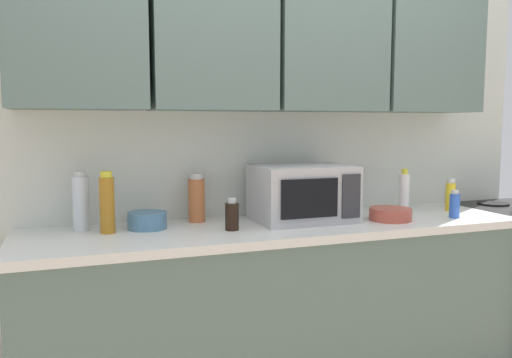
{
  "coord_description": "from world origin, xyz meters",
  "views": [
    {
      "loc": [
        -0.95,
        -2.6,
        1.39
      ],
      "look_at": [
        -0.11,
        -0.25,
        1.12
      ],
      "focal_mm": 36.35,
      "sensor_mm": 36.0,
      "label": 1
    }
  ],
  "objects_px": {
    "bottle_yellow_mustard": "(450,195)",
    "bottle_amber_vinegar": "(107,203)",
    "bottle_clear_tall": "(81,202)",
    "bottle_soy_dark": "(232,216)",
    "bottle_spice_jar": "(197,199)",
    "microwave": "(303,193)",
    "bottle_blue_cleaner": "(455,205)",
    "bowl_mixing_large": "(390,214)",
    "bottle_white_jar": "(404,193)",
    "bowl_ceramic_small": "(147,220)"
  },
  "relations": [
    {
      "from": "bottle_yellow_mustard",
      "to": "bottle_clear_tall",
      "type": "relative_size",
      "value": 0.66
    },
    {
      "from": "microwave",
      "to": "bottle_spice_jar",
      "type": "distance_m",
      "value": 0.53
    },
    {
      "from": "bottle_white_jar",
      "to": "microwave",
      "type": "bearing_deg",
      "value": 179.69
    },
    {
      "from": "bottle_soy_dark",
      "to": "bottle_amber_vinegar",
      "type": "height_order",
      "value": "bottle_amber_vinegar"
    },
    {
      "from": "bottle_soy_dark",
      "to": "bowl_mixing_large",
      "type": "bearing_deg",
      "value": -2.72
    },
    {
      "from": "microwave",
      "to": "bottle_soy_dark",
      "type": "bearing_deg",
      "value": -165.54
    },
    {
      "from": "bottle_soy_dark",
      "to": "bowl_ceramic_small",
      "type": "xyz_separation_m",
      "value": [
        -0.36,
        0.16,
        -0.03
      ]
    },
    {
      "from": "bottle_clear_tall",
      "to": "bottle_yellow_mustard",
      "type": "bearing_deg",
      "value": -3.8
    },
    {
      "from": "bottle_amber_vinegar",
      "to": "bottle_spice_jar",
      "type": "bearing_deg",
      "value": 16.14
    },
    {
      "from": "bottle_soy_dark",
      "to": "bottle_blue_cleaner",
      "type": "height_order",
      "value": "bottle_soy_dark"
    },
    {
      "from": "bowl_ceramic_small",
      "to": "bowl_mixing_large",
      "type": "height_order",
      "value": "bowl_ceramic_small"
    },
    {
      "from": "bottle_white_jar",
      "to": "bowl_mixing_large",
      "type": "xyz_separation_m",
      "value": [
        -0.18,
        -0.14,
        -0.08
      ]
    },
    {
      "from": "bottle_white_jar",
      "to": "bottle_amber_vinegar",
      "type": "height_order",
      "value": "bottle_amber_vinegar"
    },
    {
      "from": "bottle_white_jar",
      "to": "bottle_blue_cleaner",
      "type": "relative_size",
      "value": 1.69
    },
    {
      "from": "bottle_clear_tall",
      "to": "microwave",
      "type": "bearing_deg",
      "value": -6.48
    },
    {
      "from": "bowl_ceramic_small",
      "to": "bowl_mixing_large",
      "type": "relative_size",
      "value": 0.85
    },
    {
      "from": "bottle_white_jar",
      "to": "bottle_blue_cleaner",
      "type": "bearing_deg",
      "value": -48.19
    },
    {
      "from": "microwave",
      "to": "bottle_spice_jar",
      "type": "xyz_separation_m",
      "value": [
        -0.51,
        0.15,
        -0.02
      ]
    },
    {
      "from": "bottle_white_jar",
      "to": "bottle_yellow_mustard",
      "type": "bearing_deg",
      "value": -1.34
    },
    {
      "from": "microwave",
      "to": "bottle_clear_tall",
      "type": "xyz_separation_m",
      "value": [
        -1.05,
        0.12,
        -0.01
      ]
    },
    {
      "from": "bottle_blue_cleaner",
      "to": "bottle_soy_dark",
      "type": "bearing_deg",
      "value": 175.49
    },
    {
      "from": "microwave",
      "to": "bottle_yellow_mustard",
      "type": "height_order",
      "value": "microwave"
    },
    {
      "from": "bottle_soy_dark",
      "to": "bowl_mixing_large",
      "type": "relative_size",
      "value": 0.7
    },
    {
      "from": "bottle_soy_dark",
      "to": "bottle_amber_vinegar",
      "type": "bearing_deg",
      "value": 166.78
    },
    {
      "from": "bottle_white_jar",
      "to": "bottle_blue_cleaner",
      "type": "height_order",
      "value": "bottle_white_jar"
    },
    {
      "from": "microwave",
      "to": "bowl_ceramic_small",
      "type": "distance_m",
      "value": 0.78
    },
    {
      "from": "bottle_soy_dark",
      "to": "bottle_yellow_mustard",
      "type": "relative_size",
      "value": 0.82
    },
    {
      "from": "bottle_soy_dark",
      "to": "bottle_amber_vinegar",
      "type": "xyz_separation_m",
      "value": [
        -0.54,
        0.13,
        0.07
      ]
    },
    {
      "from": "bottle_soy_dark",
      "to": "bottle_spice_jar",
      "type": "bearing_deg",
      "value": 112.56
    },
    {
      "from": "bottle_white_jar",
      "to": "bowl_ceramic_small",
      "type": "distance_m",
      "value": 1.37
    },
    {
      "from": "microwave",
      "to": "bottle_soy_dark",
      "type": "height_order",
      "value": "microwave"
    },
    {
      "from": "bottle_yellow_mustard",
      "to": "bottle_amber_vinegar",
      "type": "distance_m",
      "value": 1.86
    },
    {
      "from": "microwave",
      "to": "bottle_blue_cleaner",
      "type": "relative_size",
      "value": 3.32
    },
    {
      "from": "microwave",
      "to": "bottle_soy_dark",
      "type": "distance_m",
      "value": 0.42
    },
    {
      "from": "bottle_white_jar",
      "to": "bottle_spice_jar",
      "type": "distance_m",
      "value": 1.12
    },
    {
      "from": "bottle_clear_tall",
      "to": "bottle_white_jar",
      "type": "relative_size",
      "value": 1.12
    },
    {
      "from": "bottle_soy_dark",
      "to": "bottle_blue_cleaner",
      "type": "relative_size",
      "value": 1.02
    },
    {
      "from": "bottle_soy_dark",
      "to": "bottle_white_jar",
      "type": "height_order",
      "value": "bottle_white_jar"
    },
    {
      "from": "bottle_clear_tall",
      "to": "bottle_amber_vinegar",
      "type": "distance_m",
      "value": 0.14
    },
    {
      "from": "bottle_yellow_mustard",
      "to": "bottle_amber_vinegar",
      "type": "xyz_separation_m",
      "value": [
        -1.85,
        0.03,
        0.05
      ]
    },
    {
      "from": "bottle_clear_tall",
      "to": "bottle_amber_vinegar",
      "type": "bearing_deg",
      "value": -41.71
    },
    {
      "from": "microwave",
      "to": "bowl_ceramic_small",
      "type": "relative_size",
      "value": 2.66
    },
    {
      "from": "bottle_clear_tall",
      "to": "bowl_mixing_large",
      "type": "bearing_deg",
      "value": -10.1
    },
    {
      "from": "bottle_yellow_mustard",
      "to": "bowl_mixing_large",
      "type": "height_order",
      "value": "bottle_yellow_mustard"
    },
    {
      "from": "bottle_amber_vinegar",
      "to": "bowl_ceramic_small",
      "type": "bearing_deg",
      "value": 11.6
    },
    {
      "from": "microwave",
      "to": "bottle_blue_cleaner",
      "type": "distance_m",
      "value": 0.8
    },
    {
      "from": "bottle_yellow_mustard",
      "to": "bottle_spice_jar",
      "type": "height_order",
      "value": "bottle_spice_jar"
    },
    {
      "from": "microwave",
      "to": "bottle_spice_jar",
      "type": "relative_size",
      "value": 1.98
    },
    {
      "from": "bottle_yellow_mustard",
      "to": "bottle_spice_jar",
      "type": "distance_m",
      "value": 1.43
    },
    {
      "from": "bottle_amber_vinegar",
      "to": "microwave",
      "type": "bearing_deg",
      "value": -1.41
    }
  ]
}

